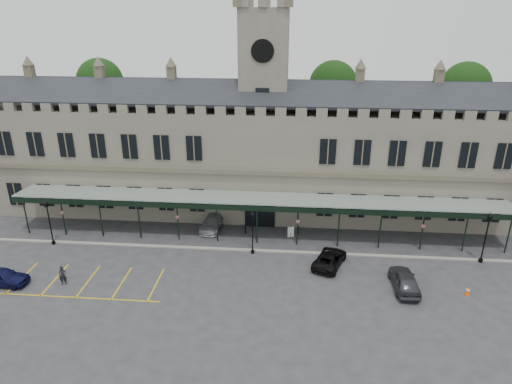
# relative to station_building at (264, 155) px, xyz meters

# --- Properties ---
(ground) EXTENTS (140.00, 140.00, 0.00)m
(ground) POSITION_rel_station_building_xyz_m (0.00, -15.91, -6.47)
(ground) COLOR #302F32
(station_building) EXTENTS (60.00, 10.36, 17.30)m
(station_building) POSITION_rel_station_building_xyz_m (0.00, 0.00, 0.00)
(station_building) COLOR #635F52
(station_building) RESTS_ON ground
(clock_tower) EXTENTS (5.60, 5.60, 24.80)m
(clock_tower) POSITION_rel_station_building_xyz_m (0.00, 0.09, 6.64)
(clock_tower) COLOR #635F52
(clock_tower) RESTS_ON ground
(canopy) EXTENTS (50.00, 4.10, 4.30)m
(canopy) POSITION_rel_station_building_xyz_m (0.00, -8.45, -4.06)
(canopy) COLOR #8C9E93
(canopy) RESTS_ON ground
(kerb) EXTENTS (60.00, 0.40, 0.12)m
(kerb) POSITION_rel_station_building_xyz_m (0.00, -10.41, -6.41)
(kerb) COLOR gray
(kerb) RESTS_ON ground
(parking_markings) EXTENTS (16.00, 6.00, 0.01)m
(parking_markings) POSITION_rel_station_building_xyz_m (-14.00, -17.41, -6.47)
(parking_markings) COLOR gold
(parking_markings) RESTS_ON ground
(tree_behind_left) EXTENTS (6.00, 6.00, 16.00)m
(tree_behind_left) POSITION_rel_station_building_xyz_m (-22.00, 9.09, 6.35)
(tree_behind_left) COLOR #332314
(tree_behind_left) RESTS_ON ground
(tree_behind_mid) EXTENTS (6.00, 6.00, 16.00)m
(tree_behind_mid) POSITION_rel_station_building_xyz_m (8.00, 9.09, 6.35)
(tree_behind_mid) COLOR #332314
(tree_behind_mid) RESTS_ON ground
(tree_behind_right) EXTENTS (6.00, 6.00, 16.00)m
(tree_behind_right) POSITION_rel_station_building_xyz_m (24.00, 9.09, 6.35)
(tree_behind_right) COLOR #332314
(tree_behind_right) RESTS_ON ground
(lamp_post_left) EXTENTS (0.45, 0.45, 4.80)m
(lamp_post_left) POSITION_rel_station_building_xyz_m (-20.29, -10.76, -3.62)
(lamp_post_left) COLOR black
(lamp_post_left) RESTS_ON ground
(lamp_post_mid) EXTENTS (0.42, 0.42, 4.44)m
(lamp_post_mid) POSITION_rel_station_building_xyz_m (-0.24, -10.84, -3.84)
(lamp_post_mid) COLOR black
(lamp_post_mid) RESTS_ON ground
(lamp_post_right) EXTENTS (0.48, 0.48, 5.07)m
(lamp_post_right) POSITION_rel_station_building_xyz_m (21.07, -10.65, -3.46)
(lamp_post_right) COLOR black
(lamp_post_right) RESTS_ON ground
(traffic_cone) EXTENTS (0.44, 0.44, 0.70)m
(traffic_cone) POSITION_rel_station_building_xyz_m (18.05, -16.13, -6.12)
(traffic_cone) COLOR #DE4F07
(traffic_cone) RESTS_ON ground
(sign_board) EXTENTS (0.65, 0.25, 1.15)m
(sign_board) POSITION_rel_station_building_xyz_m (3.36, -7.19, -5.91)
(sign_board) COLOR black
(sign_board) RESTS_ON ground
(bollard_left) EXTENTS (0.14, 0.14, 0.81)m
(bollard_left) POSITION_rel_station_building_xyz_m (-1.40, -6.82, -6.06)
(bollard_left) COLOR black
(bollard_left) RESTS_ON ground
(bollard_right) EXTENTS (0.15, 0.15, 0.85)m
(bollard_right) POSITION_rel_station_building_xyz_m (4.13, -6.44, -6.04)
(bollard_right) COLOR black
(bollard_right) RESTS_ON ground
(car_left_a) EXTENTS (4.49, 1.96, 1.51)m
(car_left_a) POSITION_rel_station_building_xyz_m (-21.00, -18.00, -5.71)
(car_left_a) COLOR #0C0E37
(car_left_a) RESTS_ON ground
(car_taxi) EXTENTS (2.45, 5.00, 1.40)m
(car_taxi) POSITION_rel_station_building_xyz_m (-5.00, -5.91, -5.77)
(car_taxi) COLOR #9FA1A7
(car_taxi) RESTS_ON ground
(car_van) EXTENTS (3.80, 5.26, 1.33)m
(car_van) POSITION_rel_station_building_xyz_m (7.00, -12.41, -5.80)
(car_van) COLOR black
(car_van) RESTS_ON ground
(car_right_a) EXTENTS (2.03, 4.83, 1.63)m
(car_right_a) POSITION_rel_station_building_xyz_m (13.00, -15.69, -5.65)
(car_right_a) COLOR #303136
(car_right_a) RESTS_ON ground
(person_a) EXTENTS (0.75, 0.61, 1.76)m
(person_a) POSITION_rel_station_building_xyz_m (-15.83, -17.56, -5.59)
(person_a) COLOR black
(person_a) RESTS_ON ground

